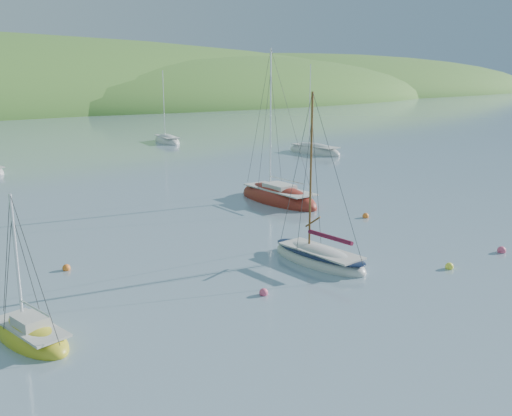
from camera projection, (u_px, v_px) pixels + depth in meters
ground at (381, 291)px, 27.31m from camera, size 700.00×700.00×0.00m
daysailer_white at (319, 258)px, 31.40m from camera, size 2.52×6.49×9.89m
sloop_red at (278, 199)px, 46.14m from camera, size 3.39×8.95×13.08m
sailboat_yellow at (31, 336)px, 22.26m from camera, size 2.62×5.00×6.32m
distant_sloop_b at (167, 141)px, 85.04m from camera, size 4.45×8.43×11.44m
distant_sloop_d at (314, 152)px, 73.68m from camera, size 3.15×8.62×12.23m
mooring_buoys at (357, 252)px, 32.78m from camera, size 21.45×13.21×0.49m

